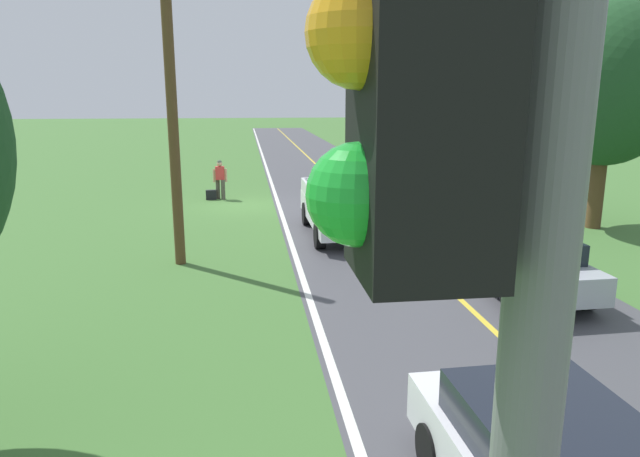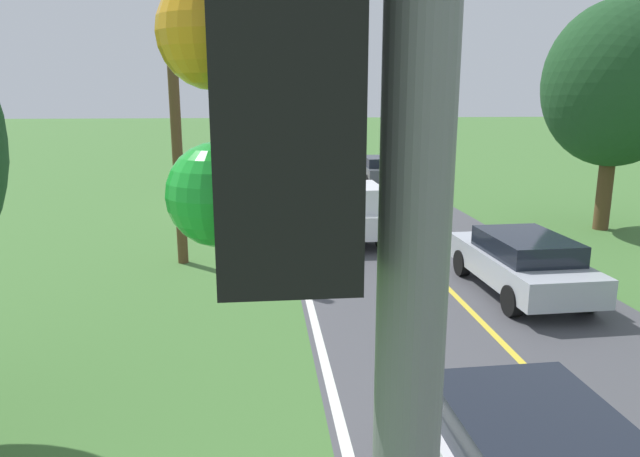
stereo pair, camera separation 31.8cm
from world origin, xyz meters
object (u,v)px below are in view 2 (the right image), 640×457
at_px(sedan_mid_oncoming, 522,261).
at_px(tree_far_side_near, 616,84).
at_px(pickup_truck_passing, 345,207).
at_px(suitcase_carried, 218,194).
at_px(hitchhiker_walking, 227,177).
at_px(sedan_near_oncoming, 380,169).
at_px(utility_pole_roadside, 176,131).

bearing_deg(sedan_mid_oncoming, tree_far_side_near, -133.53).
bearing_deg(pickup_truck_passing, sedan_mid_oncoming, 118.88).
xyz_separation_m(suitcase_carried, tree_far_side_near, (-13.52, 7.35, 4.64)).
bearing_deg(hitchhiker_walking, sedan_near_oncoming, -153.96).
bearing_deg(sedan_near_oncoming, hitchhiker_walking, 26.04).
distance_m(tree_far_side_near, sedan_mid_oncoming, 9.23).
bearing_deg(tree_far_side_near, sedan_mid_oncoming, 46.47).
distance_m(hitchhiker_walking, suitcase_carried, 0.88).
bearing_deg(hitchhiker_walking, pickup_truck_passing, 118.84).
relative_size(pickup_truck_passing, utility_pole_roadside, 0.76).
bearing_deg(utility_pole_roadside, pickup_truck_passing, -152.76).
height_order(hitchhiker_walking, sedan_near_oncoming, hitchhiker_walking).
relative_size(suitcase_carried, utility_pole_roadside, 0.06).
xyz_separation_m(hitchhiker_walking, sedan_mid_oncoming, (-7.41, 13.45, -0.23)).
relative_size(hitchhiker_walking, suitcase_carried, 3.80).
relative_size(tree_far_side_near, sedan_near_oncoming, 1.71).
bearing_deg(utility_pole_roadside, hitchhiker_walking, -94.05).
bearing_deg(suitcase_carried, utility_pole_roadside, -5.50).
bearing_deg(tree_far_side_near, hitchhiker_walking, -29.63).
bearing_deg(tree_far_side_near, sedan_near_oncoming, -64.28).
height_order(pickup_truck_passing, tree_far_side_near, tree_far_side_near).
distance_m(pickup_truck_passing, tree_far_side_near, 9.75).
bearing_deg(suitcase_carried, sedan_near_oncoming, 111.73).
bearing_deg(sedan_mid_oncoming, hitchhiker_walking, -61.14).
xyz_separation_m(hitchhiker_walking, utility_pole_roadside, (0.71, 10.08, 2.60)).
bearing_deg(utility_pole_roadside, sedan_mid_oncoming, 157.50).
relative_size(suitcase_carried, sedan_near_oncoming, 0.10).
height_order(tree_far_side_near, utility_pole_roadside, tree_far_side_near).
relative_size(suitcase_carried, tree_far_side_near, 0.06).
distance_m(pickup_truck_passing, sedan_mid_oncoming, 6.72).
distance_m(suitcase_carried, utility_pole_roadside, 10.53).
xyz_separation_m(sedan_mid_oncoming, sedan_near_oncoming, (-0.29, -17.22, 0.00)).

